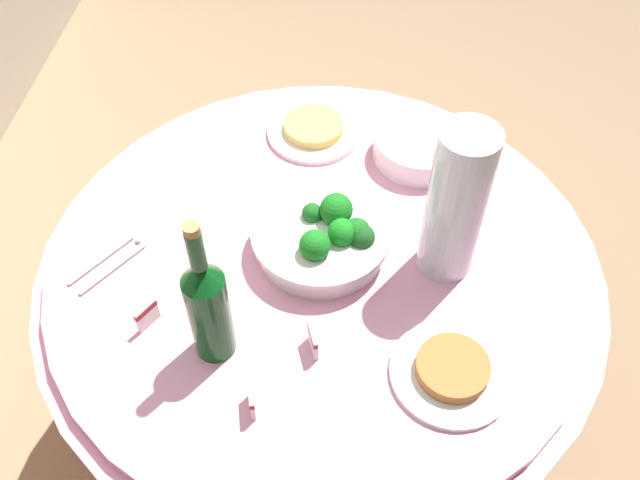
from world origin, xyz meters
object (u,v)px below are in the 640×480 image
plate_stack (420,146)px  label_placard_mid (252,399)px  label_placard_front (147,315)px  broccoli_bowl (325,237)px  wine_bottle (208,306)px  food_plate_noodles (314,129)px  label_placard_rear (313,340)px  serving_tongs (110,262)px  decorative_fruit_vase (455,207)px  food_plate_peanuts (452,371)px

plate_stack → label_placard_mid: (-0.66, 0.28, 0.00)m
label_placard_front → broccoli_bowl: bearing=-56.1°
broccoli_bowl → wine_bottle: bearing=144.1°
food_plate_noodles → label_placard_rear: 0.59m
serving_tongs → wine_bottle: bearing=-124.0°
food_plate_noodles → label_placard_front: size_ratio=4.00×
wine_bottle → decorative_fruit_vase: size_ratio=0.99×
broccoli_bowl → decorative_fruit_vase: decorative_fruit_vase is taller
serving_tongs → label_placard_mid: (-0.28, -0.33, 0.03)m
broccoli_bowl → wine_bottle: size_ratio=0.83×
label_placard_mid → broccoli_bowl: bearing=-14.4°
plate_stack → serving_tongs: bearing=121.3°
plate_stack → label_placard_mid: 0.71m
wine_bottle → label_placard_mid: (-0.11, -0.09, -0.10)m
plate_stack → label_placard_front: size_ratio=3.82×
serving_tongs → food_plate_peanuts: 0.70m
food_plate_peanuts → label_placard_mid: label_placard_mid is taller
food_plate_noodles → food_plate_peanuts: 0.69m
serving_tongs → food_plate_noodles: 0.56m
food_plate_noodles → label_placard_mid: label_placard_mid is taller
serving_tongs → food_plate_noodles: (0.43, -0.37, 0.01)m
wine_bottle → food_plate_peanuts: size_ratio=1.53×
serving_tongs → decorative_fruit_vase: bearing=-84.0°
label_placard_mid → decorative_fruit_vase: bearing=-43.3°
plate_stack → wine_bottle: 0.66m
broccoli_bowl → food_plate_noodles: 0.36m
plate_stack → label_placard_mid: plate_stack is taller
plate_stack → serving_tongs: size_ratio=1.35×
label_placard_front → label_placard_rear: bearing=-94.5°
broccoli_bowl → label_placard_front: 0.38m
decorative_fruit_vase → plate_stack: bearing=9.8°
decorative_fruit_vase → wine_bottle: bearing=119.7°
wine_bottle → label_placard_rear: 0.20m
food_plate_noodles → label_placard_mid: (-0.71, 0.03, 0.02)m
wine_bottle → food_plate_noodles: bearing=-11.2°
label_placard_front → label_placard_rear: 0.31m
wine_bottle → plate_stack: bearing=-34.0°
plate_stack → label_placard_front: 0.71m
plate_stack → label_placard_rear: plate_stack is taller
decorative_fruit_vase → food_plate_peanuts: 0.30m
plate_stack → food_plate_noodles: plate_stack is taller
wine_bottle → serving_tongs: 0.33m
food_plate_noodles → label_placard_rear: label_placard_rear is taller
food_plate_peanuts → serving_tongs: bearing=74.6°
broccoli_bowl → food_plate_peanuts: 0.36m
label_placard_mid → label_placard_rear: size_ratio=1.00×
serving_tongs → label_placard_rear: (-0.16, -0.43, 0.03)m
wine_bottle → label_placard_mid: wine_bottle is taller
wine_bottle → food_plate_peanuts: bearing=-92.4°
broccoli_bowl → food_plate_noodles: (0.35, 0.06, -0.03)m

